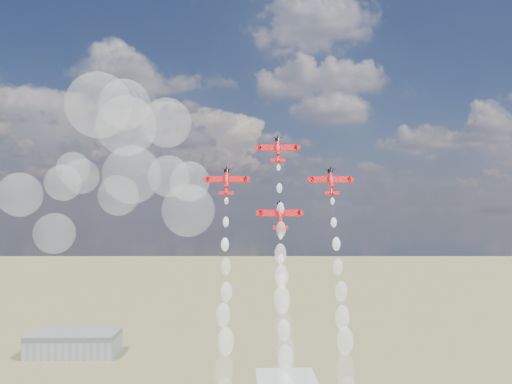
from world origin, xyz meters
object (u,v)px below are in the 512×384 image
object	(u,v)px
plane_right	(331,181)
hangar	(74,343)
plane_left	(226,181)
plane_slot	(280,215)
plane_lead	(278,149)

from	to	relation	value
plane_right	hangar	bearing A→B (deg)	123.90
hangar	plane_right	xyz separation A→B (m)	(120.59, -179.47, 85.01)
hangar	plane_right	distance (m)	232.34
plane_left	plane_right	world-z (taller)	same
plane_left	plane_slot	xyz separation A→B (m)	(13.74, -3.78, -8.84)
hangar	plane_left	size ratio (longest dim) A/B	4.74
plane_lead	plane_right	xyz separation A→B (m)	(13.74, -3.78, -8.84)
plane_right	plane_slot	world-z (taller)	plane_right
hangar	plane_right	size ratio (longest dim) A/B	4.74
hangar	plane_slot	bearing A→B (deg)	-59.75
plane_left	plane_right	distance (m)	27.48
plane_slot	plane_right	bearing A→B (deg)	15.39
plane_left	plane_slot	distance (m)	16.77
plane_left	plane_right	bearing A→B (deg)	0.00
plane_slot	plane_left	bearing A→B (deg)	164.61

